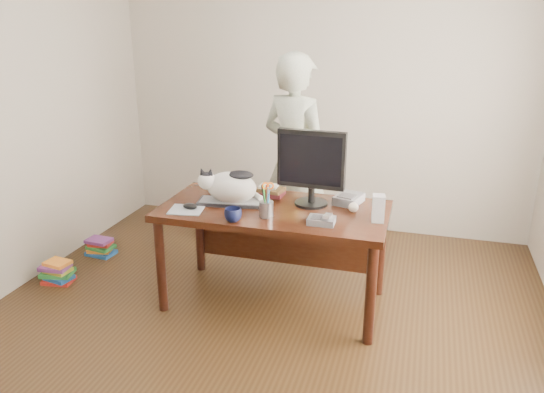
{
  "coord_description": "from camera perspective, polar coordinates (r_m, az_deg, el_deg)",
  "views": [
    {
      "loc": [
        0.98,
        -2.78,
        2.04
      ],
      "look_at": [
        0.0,
        0.55,
        0.85
      ],
      "focal_mm": 35.0,
      "sensor_mm": 36.0,
      "label": 1
    }
  ],
  "objects": [
    {
      "name": "room",
      "position": [
        3.03,
        -2.94,
        5.71
      ],
      "size": [
        4.5,
        4.5,
        4.5
      ],
      "color": "black",
      "rests_on": "ground"
    },
    {
      "name": "desk",
      "position": [
        3.87,
        0.54,
        -2.87
      ],
      "size": [
        1.6,
        0.8,
        0.75
      ],
      "color": "black",
      "rests_on": "ground"
    },
    {
      "name": "keyboard",
      "position": [
        3.83,
        -4.33,
        -0.59
      ],
      "size": [
        0.51,
        0.25,
        0.03
      ],
      "rotation": [
        0.0,
        0.0,
        0.15
      ],
      "color": "black",
      "rests_on": "desk"
    },
    {
      "name": "cat",
      "position": [
        3.79,
        -4.61,
        1.16
      ],
      "size": [
        0.47,
        0.29,
        0.27
      ],
      "rotation": [
        0.0,
        0.0,
        0.15
      ],
      "color": "white",
      "rests_on": "keyboard"
    },
    {
      "name": "monitor",
      "position": [
        3.71,
        4.25,
        3.52
      ],
      "size": [
        0.49,
        0.25,
        0.55
      ],
      "rotation": [
        0.0,
        0.0,
        -0.06
      ],
      "color": "black",
      "rests_on": "desk"
    },
    {
      "name": "pen_cup",
      "position": [
        3.56,
        -0.61,
        -1.15
      ],
      "size": [
        0.12,
        0.12,
        0.24
      ],
      "rotation": [
        0.0,
        0.0,
        0.27
      ],
      "color": "gray",
      "rests_on": "desk"
    },
    {
      "name": "mousepad",
      "position": [
        3.75,
        -9.19,
        -1.41
      ],
      "size": [
        0.26,
        0.24,
        0.01
      ],
      "rotation": [
        0.0,
        0.0,
        0.17
      ],
      "color": "#A2A7AE",
      "rests_on": "desk"
    },
    {
      "name": "mouse",
      "position": [
        3.75,
        -8.8,
        -1.04
      ],
      "size": [
        0.11,
        0.08,
        0.04
      ],
      "rotation": [
        0.0,
        0.0,
        0.17
      ],
      "color": "black",
      "rests_on": "mousepad"
    },
    {
      "name": "coffee_mug",
      "position": [
        3.5,
        -4.21,
        -1.98
      ],
      "size": [
        0.16,
        0.16,
        0.09
      ],
      "primitive_type": "imported",
      "rotation": [
        0.0,
        0.0,
        0.54
      ],
      "color": "black",
      "rests_on": "desk"
    },
    {
      "name": "phone",
      "position": [
        3.47,
        5.4,
        -2.52
      ],
      "size": [
        0.18,
        0.15,
        0.08
      ],
      "rotation": [
        0.0,
        0.0,
        0.01
      ],
      "color": "slate",
      "rests_on": "desk"
    },
    {
      "name": "speaker",
      "position": [
        3.55,
        11.36,
        -1.25
      ],
      "size": [
        0.09,
        0.1,
        0.18
      ],
      "rotation": [
        0.0,
        0.0,
        0.13
      ],
      "color": "#979799",
      "rests_on": "desk"
    },
    {
      "name": "baseball",
      "position": [
        3.7,
        8.76,
        -1.16
      ],
      "size": [
        0.07,
        0.07,
        0.07
      ],
      "rotation": [
        0.0,
        0.0,
        -0.41
      ],
      "color": "white",
      "rests_on": "desk"
    },
    {
      "name": "book_stack",
      "position": [
        4.0,
        -0.21,
        0.6
      ],
      "size": [
        0.22,
        0.18,
        0.08
      ],
      "rotation": [
        0.0,
        0.0,
        -0.1
      ],
      "color": "#4A1319",
      "rests_on": "desk"
    },
    {
      "name": "calculator",
      "position": [
        3.87,
        8.24,
        -0.26
      ],
      "size": [
        0.22,
        0.26,
        0.07
      ],
      "rotation": [
        0.0,
        0.0,
        -0.27
      ],
      "color": "slate",
      "rests_on": "desk"
    },
    {
      "name": "person",
      "position": [
        4.49,
        2.53,
        4.05
      ],
      "size": [
        0.76,
        0.65,
        1.78
      ],
      "primitive_type": "imported",
      "rotation": [
        0.0,
        0.0,
        2.73
      ],
      "color": "white",
      "rests_on": "ground"
    },
    {
      "name": "held_book",
      "position": [
        4.29,
        2.01,
        5.57
      ],
      "size": [
        0.19,
        0.16,
        0.23
      ],
      "rotation": [
        0.0,
        0.0,
        -0.41
      ],
      "color": "gold",
      "rests_on": "person"
    },
    {
      "name": "book_pile_a",
      "position": [
        4.62,
        -22.06,
        -7.56
      ],
      "size": [
        0.27,
        0.22,
        0.18
      ],
      "color": "red",
      "rests_on": "ground"
    },
    {
      "name": "book_pile_b",
      "position": [
        5.01,
        -17.97,
        -5.2
      ],
      "size": [
        0.26,
        0.2,
        0.15
      ],
      "color": "#19509B",
      "rests_on": "ground"
    }
  ]
}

